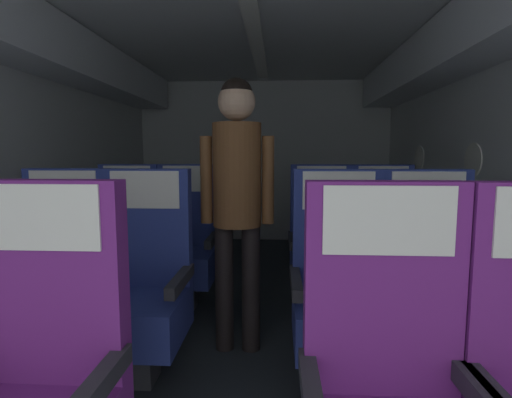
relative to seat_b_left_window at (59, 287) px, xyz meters
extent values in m
cube|color=#23282D|center=(0.98, 0.52, -0.47)|extent=(3.62, 6.14, 0.02)
cube|color=#B6BBBB|center=(0.98, 3.41, 0.62)|extent=(3.50, 0.06, 2.18)
cube|color=silver|center=(-0.50, 0.52, 1.49)|extent=(0.39, 5.51, 0.36)
cube|color=silver|center=(2.45, 0.52, 1.49)|extent=(0.39, 5.51, 0.36)
cylinder|color=white|center=(2.64, 1.10, 0.67)|extent=(0.01, 0.26, 0.26)
cylinder|color=white|center=(2.64, 2.25, 0.67)|extent=(0.01, 0.26, 0.26)
cube|color=#6B237A|center=(0.46, -0.81, 0.31)|extent=(0.46, 0.09, 0.64)
cube|color=#28282D|center=(0.68, -1.02, 0.08)|extent=(0.05, 0.42, 0.06)
cube|color=silver|center=(0.46, -0.86, 0.52)|extent=(0.37, 0.01, 0.20)
cube|color=#6B237A|center=(1.49, -0.81, 0.31)|extent=(0.46, 0.09, 0.64)
cube|color=#28282D|center=(1.27, -1.01, 0.08)|extent=(0.05, 0.42, 0.06)
cube|color=silver|center=(1.49, -0.86, 0.52)|extent=(0.37, 0.01, 0.20)
cube|color=#38383D|center=(0.00, -0.06, -0.35)|extent=(0.17, 0.18, 0.23)
cube|color=navy|center=(0.00, -0.06, -0.12)|extent=(0.46, 0.50, 0.23)
cube|color=navy|center=(0.00, 0.14, 0.31)|extent=(0.46, 0.09, 0.64)
cube|color=#28282D|center=(0.22, -0.06, 0.08)|extent=(0.05, 0.42, 0.06)
cube|color=#28282D|center=(-0.22, -0.06, 0.08)|extent=(0.05, 0.42, 0.06)
cube|color=silver|center=(0.00, 0.09, 0.52)|extent=(0.37, 0.01, 0.20)
cube|color=#38383D|center=(0.46, -0.08, -0.35)|extent=(0.17, 0.18, 0.23)
cube|color=navy|center=(0.46, -0.08, -0.12)|extent=(0.46, 0.50, 0.23)
cube|color=navy|center=(0.46, 0.12, 0.31)|extent=(0.46, 0.09, 0.64)
cube|color=#28282D|center=(0.68, -0.08, 0.08)|extent=(0.05, 0.42, 0.06)
cube|color=#28282D|center=(0.24, -0.08, 0.08)|extent=(0.05, 0.42, 0.06)
cube|color=silver|center=(0.46, 0.07, 0.52)|extent=(0.37, 0.01, 0.20)
cube|color=#38383D|center=(1.95, -0.06, -0.35)|extent=(0.17, 0.18, 0.23)
cube|color=navy|center=(1.95, -0.06, -0.12)|extent=(0.46, 0.50, 0.23)
cube|color=navy|center=(1.95, 0.14, 0.31)|extent=(0.46, 0.09, 0.64)
cube|color=#28282D|center=(2.17, -0.06, 0.08)|extent=(0.05, 0.42, 0.06)
cube|color=#28282D|center=(1.72, -0.06, 0.08)|extent=(0.05, 0.42, 0.06)
cube|color=silver|center=(1.95, 0.09, 0.52)|extent=(0.37, 0.01, 0.20)
cube|color=#38383D|center=(1.49, -0.08, -0.35)|extent=(0.17, 0.18, 0.23)
cube|color=navy|center=(1.49, -0.08, -0.12)|extent=(0.46, 0.50, 0.23)
cube|color=navy|center=(1.49, 0.13, 0.31)|extent=(0.46, 0.09, 0.64)
cube|color=#28282D|center=(1.71, -0.08, 0.08)|extent=(0.05, 0.42, 0.06)
cube|color=#28282D|center=(1.26, -0.08, 0.08)|extent=(0.05, 0.42, 0.06)
cube|color=silver|center=(1.49, 0.08, 0.52)|extent=(0.37, 0.01, 0.20)
cube|color=#38383D|center=(-0.01, 0.87, -0.35)|extent=(0.17, 0.18, 0.23)
cube|color=navy|center=(-0.01, 0.87, -0.12)|extent=(0.46, 0.50, 0.23)
cube|color=navy|center=(-0.01, 1.07, 0.31)|extent=(0.46, 0.09, 0.64)
cube|color=#28282D|center=(0.21, 0.87, 0.08)|extent=(0.05, 0.42, 0.06)
cube|color=#28282D|center=(-0.23, 0.87, 0.08)|extent=(0.05, 0.42, 0.06)
cube|color=silver|center=(-0.01, 1.02, 0.52)|extent=(0.37, 0.01, 0.20)
cube|color=#38383D|center=(0.46, 0.88, -0.35)|extent=(0.17, 0.18, 0.23)
cube|color=navy|center=(0.46, 0.88, -0.12)|extent=(0.46, 0.50, 0.23)
cube|color=navy|center=(0.46, 1.09, 0.31)|extent=(0.46, 0.09, 0.64)
cube|color=#28282D|center=(0.68, 0.88, 0.08)|extent=(0.05, 0.42, 0.06)
cube|color=#28282D|center=(0.24, 0.88, 0.08)|extent=(0.05, 0.42, 0.06)
cube|color=silver|center=(0.46, 1.04, 0.52)|extent=(0.37, 0.01, 0.20)
cube|color=#38383D|center=(1.96, 0.89, -0.35)|extent=(0.17, 0.18, 0.23)
cube|color=navy|center=(1.96, 0.89, -0.12)|extent=(0.46, 0.50, 0.23)
cube|color=navy|center=(1.96, 1.09, 0.31)|extent=(0.46, 0.09, 0.64)
cube|color=#28282D|center=(2.19, 0.89, 0.08)|extent=(0.05, 0.42, 0.06)
cube|color=#28282D|center=(1.74, 0.89, 0.08)|extent=(0.05, 0.42, 0.06)
cube|color=silver|center=(1.96, 1.04, 0.52)|extent=(0.37, 0.01, 0.20)
cube|color=#38383D|center=(1.50, 0.89, -0.35)|extent=(0.17, 0.18, 0.23)
cube|color=navy|center=(1.50, 0.89, -0.12)|extent=(0.46, 0.50, 0.23)
cube|color=navy|center=(1.50, 1.09, 0.31)|extent=(0.46, 0.09, 0.64)
cube|color=#28282D|center=(1.72, 0.89, 0.08)|extent=(0.05, 0.42, 0.06)
cube|color=#28282D|center=(1.28, 0.89, 0.08)|extent=(0.05, 0.42, 0.06)
cube|color=silver|center=(1.50, 1.04, 0.52)|extent=(0.37, 0.01, 0.20)
cylinder|color=black|center=(0.85, 0.29, -0.08)|extent=(0.11, 0.11, 0.76)
cylinder|color=black|center=(1.01, 0.29, -0.08)|extent=(0.11, 0.11, 0.76)
cylinder|color=brown|center=(0.93, 0.29, 0.59)|extent=(0.28, 0.28, 0.59)
cylinder|color=brown|center=(0.75, 0.29, 0.56)|extent=(0.07, 0.07, 0.50)
cylinder|color=brown|center=(1.11, 0.29, 0.56)|extent=(0.07, 0.07, 0.50)
sphere|color=tan|center=(0.93, 0.29, 1.01)|extent=(0.21, 0.21, 0.21)
sphere|color=black|center=(0.93, 0.29, 1.05)|extent=(0.18, 0.18, 0.18)
camera|label=1|loc=(1.18, -1.98, 0.71)|focal=27.64mm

